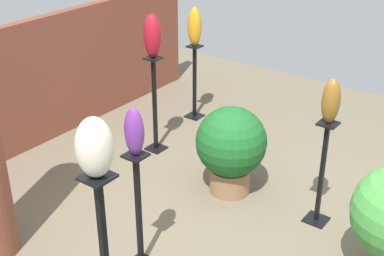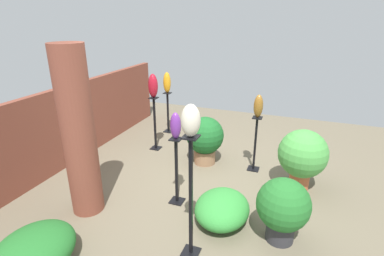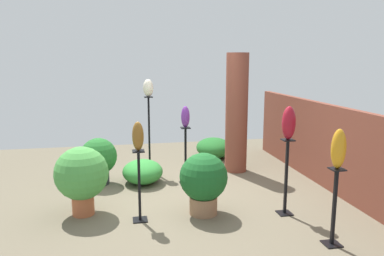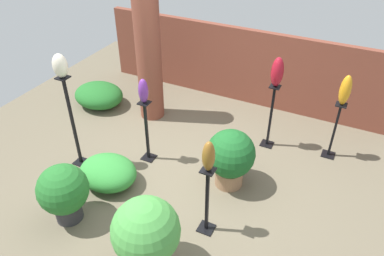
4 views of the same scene
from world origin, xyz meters
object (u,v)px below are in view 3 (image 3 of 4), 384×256
object	(u,v)px
pedestal_ivory	(149,137)
potted_plant_front_right	(204,180)
pedestal_ruby	(286,180)
pedestal_violet	(186,158)
art_vase_ruby	(289,123)
art_vase_violet	(185,117)
art_vase_bronze	(138,136)
pedestal_bronze	(139,189)
art_vase_amber	(339,149)
potted_plant_front_left	(99,158)
art_vase_ivory	(148,88)
pedestal_amber	(334,211)
potted_plant_near_pillar	(82,175)
brick_pillar	(237,113)

from	to	relation	value
pedestal_ivory	potted_plant_front_right	xyz separation A→B (m)	(2.23, 0.58, -0.18)
pedestal_ruby	potted_plant_front_right	xyz separation A→B (m)	(-0.23, -1.14, 0.00)
pedestal_violet	art_vase_ruby	xyz separation A→B (m)	(1.57, 1.16, 0.86)
pedestal_ruby	pedestal_ivory	distance (m)	3.01
art_vase_violet	art_vase_ruby	bearing A→B (deg)	36.55
art_vase_bronze	potted_plant_front_right	size ratio (longest dim) A/B	0.44
art_vase_ruby	pedestal_bronze	bearing A→B (deg)	-94.80
art_vase_violet	art_vase_amber	distance (m)	2.86
art_vase_violet	potted_plant_front_left	xyz separation A→B (m)	(-0.28, -1.50, -0.74)
art_vase_ruby	art_vase_ivory	distance (m)	3.02
art_vase_ivory	art_vase_violet	bearing A→B (deg)	32.41
pedestal_ruby	potted_plant_front_left	bearing A→B (deg)	-124.73
art_vase_amber	potted_plant_front_left	world-z (taller)	art_vase_amber
pedestal_ruby	pedestal_bronze	xyz separation A→B (m)	(-0.17, -2.05, -0.05)
art_vase_amber	potted_plant_front_right	size ratio (longest dim) A/B	0.52
pedestal_ivory	art_vase_violet	xyz separation A→B (m)	(0.88, 0.56, 0.52)
art_vase_ivory	art_vase_amber	bearing A→B (deg)	28.95
pedestal_amber	potted_plant_near_pillar	bearing A→B (deg)	-116.50
art_vase_ruby	potted_plant_front_left	distance (m)	3.36
pedestal_ivory	potted_plant_near_pillar	xyz separation A→B (m)	(1.92, -1.11, -0.10)
brick_pillar	pedestal_bronze	bearing A→B (deg)	-45.00
art_vase_violet	pedestal_amber	bearing A→B (deg)	27.68
art_vase_bronze	potted_plant_front_right	bearing A→B (deg)	93.55
brick_pillar	pedestal_bronze	size ratio (longest dim) A/B	2.33
art_vase_ruby	art_vase_bronze	xyz separation A→B (m)	(-0.17, -2.05, -0.14)
potted_plant_front_right	potted_plant_front_left	bearing A→B (deg)	-136.78
pedestal_violet	art_vase_amber	world-z (taller)	art_vase_amber
pedestal_violet	art_vase_ruby	bearing A→B (deg)	36.55
potted_plant_front_left	pedestal_bronze	bearing A→B (deg)	20.21
potted_plant_front_right	art_vase_amber	bearing A→B (deg)	47.75
pedestal_ruby	pedestal_amber	distance (m)	0.97
potted_plant_near_pillar	pedestal_violet	bearing A→B (deg)	121.84
pedestal_ruby	art_vase_ivory	world-z (taller)	art_vase_ivory
art_vase_ruby	pedestal_ivory	bearing A→B (deg)	-144.89
pedestal_amber	potted_plant_near_pillar	xyz separation A→B (m)	(-1.49, -2.99, 0.15)
pedestal_ruby	art_vase_amber	distance (m)	1.19
art_vase_amber	pedestal_amber	bearing A→B (deg)	135.00
art_vase_violet	art_vase_ivory	size ratio (longest dim) A/B	1.12
potted_plant_front_right	pedestal_violet	bearing A→B (deg)	-179.16
pedestal_bronze	art_vase_ruby	size ratio (longest dim) A/B	2.13
potted_plant_near_pillar	art_vase_ivory	bearing A→B (deg)	150.04
pedestal_ruby	art_vase_ruby	bearing A→B (deg)	45.00
art_vase_amber	art_vase_bronze	size ratio (longest dim) A/B	1.19
pedestal_bronze	art_vase_amber	xyz separation A→B (m)	(1.13, 2.21, 0.73)
pedestal_ivory	potted_plant_front_left	xyz separation A→B (m)	(0.61, -0.94, -0.21)
pedestal_ruby	pedestal_ivory	bearing A→B (deg)	-144.89
pedestal_ivory	potted_plant_front_right	size ratio (longest dim) A/B	1.66
brick_pillar	art_vase_ruby	xyz separation A→B (m)	(2.18, 0.05, 0.17)
brick_pillar	potted_plant_near_pillar	xyz separation A→B (m)	(1.64, -2.79, -0.57)
potted_plant_near_pillar	art_vase_amber	bearing A→B (deg)	63.50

